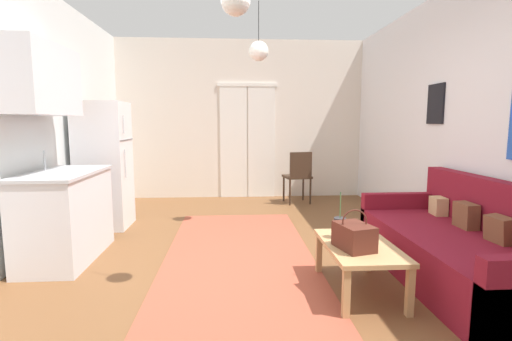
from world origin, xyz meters
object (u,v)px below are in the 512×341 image
object	(u,v)px
handbag	(354,236)
accent_chair	(298,174)
couch	(463,250)
pendant_lamp_far	(259,51)
bamboo_vase	(340,228)
refrigerator	(104,165)
coffee_table	(359,250)
pendant_lamp_near	(236,1)

from	to	relation	value
handbag	accent_chair	world-z (taller)	accent_chair
couch	handbag	bearing A→B (deg)	-167.15
accent_chair	pendant_lamp_far	xyz separation A→B (m)	(-0.78, -1.42, 1.74)
bamboo_vase	refrigerator	distance (m)	3.21
coffee_table	handbag	world-z (taller)	handbag
coffee_table	handbag	size ratio (longest dim) A/B	2.53
coffee_table	pendant_lamp_near	bearing A→B (deg)	-174.04
handbag	pendant_lamp_near	distance (m)	1.93
couch	bamboo_vase	world-z (taller)	couch
bamboo_vase	pendant_lamp_far	world-z (taller)	pendant_lamp_far
couch	accent_chair	size ratio (longest dim) A/B	2.34
couch	handbag	distance (m)	1.09
accent_chair	pendant_lamp_near	distance (m)	3.97
couch	refrigerator	size ratio (longest dim) A/B	1.27
coffee_table	bamboo_vase	size ratio (longest dim) A/B	2.27
accent_chair	pendant_lamp_far	distance (m)	2.37
handbag	refrigerator	bearing A→B (deg)	139.78
pendant_lamp_far	pendant_lamp_near	bearing A→B (deg)	-98.69
coffee_table	pendant_lamp_far	distance (m)	2.77
coffee_table	refrigerator	bearing A→B (deg)	142.04
refrigerator	coffee_table	bearing A→B (deg)	-37.96
handbag	pendant_lamp_far	xyz separation A→B (m)	(-0.59, 2.00, 1.74)
coffee_table	bamboo_vase	bearing A→B (deg)	124.42
handbag	pendant_lamp_far	distance (m)	2.72
refrigerator	accent_chair	world-z (taller)	refrigerator
pendant_lamp_far	couch	bearing A→B (deg)	-47.15
couch	handbag	size ratio (longest dim) A/B	5.84
pendant_lamp_far	refrigerator	bearing A→B (deg)	174.61
bamboo_vase	handbag	xyz separation A→B (m)	(0.03, -0.27, 0.01)
accent_chair	refrigerator	bearing A→B (deg)	14.17
bamboo_vase	handbag	bearing A→B (deg)	-83.25
couch	coffee_table	bearing A→B (deg)	-172.13
bamboo_vase	pendant_lamp_near	xyz separation A→B (m)	(-0.87, -0.27, 1.72)
handbag	accent_chair	size ratio (longest dim) A/B	0.40
couch	accent_chair	bearing A→B (deg)	105.13
handbag	pendant_lamp_near	size ratio (longest dim) A/B	0.49
coffee_table	couch	bearing A→B (deg)	7.87
couch	coffee_table	xyz separation A→B (m)	(-0.96, -0.13, 0.07)
coffee_table	bamboo_vase	distance (m)	0.25
pendant_lamp_far	handbag	bearing A→B (deg)	-73.49
couch	refrigerator	xyz separation A→B (m)	(-3.63, 1.95, 0.54)
coffee_table	handbag	xyz separation A→B (m)	(-0.08, -0.11, 0.15)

